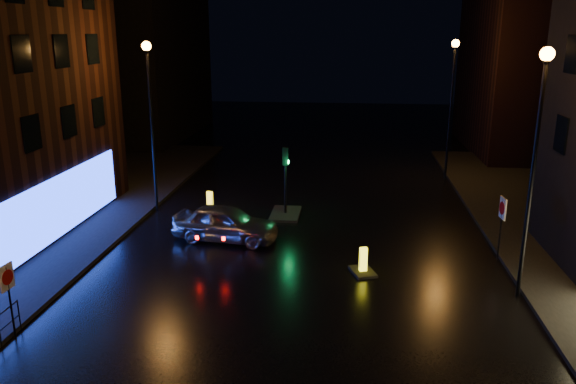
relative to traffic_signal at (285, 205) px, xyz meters
name	(u,v)px	position (x,y,z in m)	size (l,w,h in m)	color
building_far_left	(141,54)	(-14.80, 21.00, 6.50)	(8.00, 16.00, 14.00)	black
building_far_right	(529,71)	(16.20, 18.00, 5.50)	(8.00, 14.00, 12.00)	black
street_lamp_lfar	(150,101)	(-6.60, 0.00, 5.06)	(0.44, 0.44, 8.37)	black
street_lamp_rnear	(537,138)	(9.00, -8.00, 5.06)	(0.44, 0.44, 8.37)	black
street_lamp_rfar	(452,89)	(9.00, 8.00, 5.06)	(0.44, 0.44, 8.37)	black
traffic_signal	(285,205)	(0.00, 0.00, 0.00)	(1.40, 2.40, 3.45)	black
silver_hatchback	(226,223)	(-2.19, -3.75, 0.28)	(1.84, 4.59, 1.56)	#ABAEB3
bollard_near	(363,267)	(3.72, -6.62, -0.28)	(1.13, 1.36, 1.02)	black
bollard_far	(210,207)	(-3.89, 0.21, -0.28)	(1.10, 1.35, 1.03)	black
road_sign_left	(8,284)	(-6.70, -12.46, 1.26)	(0.11, 0.57, 2.35)	black
road_sign_right	(502,214)	(9.10, -4.75, 1.45)	(0.13, 0.63, 2.61)	black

